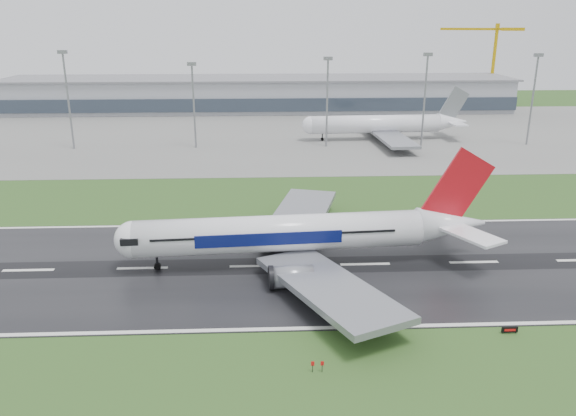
{
  "coord_description": "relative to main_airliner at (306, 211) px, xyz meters",
  "views": [
    {
      "loc": [
        1.99,
        -92.45,
        42.09
      ],
      "look_at": [
        6.52,
        12.0,
        7.0
      ],
      "focal_mm": 35.03,
      "sensor_mm": 36.0,
      "label": 1
    }
  ],
  "objects": [
    {
      "name": "parked_airliner",
      "position": [
        36.21,
        109.77,
        -0.71
      ],
      "size": [
        65.9,
        61.82,
        18.39
      ],
      "primitive_type": null,
      "rotation": [
        0.0,
        0.0,
        0.06
      ],
      "color": "white",
      "rests_on": "apron"
    },
    {
      "name": "floodmast_1",
      "position": [
        -72.61,
        98.66,
        5.81
      ],
      "size": [
        0.64,
        0.64,
        31.58
      ],
      "primitive_type": "cylinder",
      "color": "gray",
      "rests_on": "ground"
    },
    {
      "name": "runway",
      "position": [
        -9.29,
        -1.34,
        -9.93
      ],
      "size": [
        400.0,
        45.0,
        0.1
      ],
      "primitive_type": "cube",
      "color": "black",
      "rests_on": "ground"
    },
    {
      "name": "tower_crane",
      "position": [
        111.26,
        198.66,
        10.37
      ],
      "size": [
        39.43,
        15.42,
        40.71
      ],
      "primitive_type": null,
      "rotation": [
        0.0,
        0.0,
        -0.33
      ],
      "color": "#C59707",
      "rests_on": "ground"
    },
    {
      "name": "ground",
      "position": [
        -9.29,
        -1.34,
        -9.98
      ],
      "size": [
        520.0,
        520.0,
        0.0
      ],
      "primitive_type": "plane",
      "color": "#26491A",
      "rests_on": "ground"
    },
    {
      "name": "floodmast_3",
      "position": [
        14.44,
        98.66,
        4.67
      ],
      "size": [
        0.64,
        0.64,
        29.3
      ],
      "primitive_type": "cylinder",
      "color": "gray",
      "rests_on": "ground"
    },
    {
      "name": "floodmast_4",
      "position": [
        48.07,
        98.66,
        5.28
      ],
      "size": [
        0.64,
        0.64,
        30.52
      ],
      "primitive_type": "cylinder",
      "color": "gray",
      "rests_on": "ground"
    },
    {
      "name": "floodmast_2",
      "position": [
        -30.91,
        98.66,
        3.85
      ],
      "size": [
        0.64,
        0.64,
        27.67
      ],
      "primitive_type": "cylinder",
      "color": "gray",
      "rests_on": "ground"
    },
    {
      "name": "main_airliner",
      "position": [
        0.0,
        0.0,
        0.0
      ],
      "size": [
        71.43,
        68.48,
        19.76
      ],
      "primitive_type": null,
      "rotation": [
        0.0,
        0.0,
        0.07
      ],
      "color": "white",
      "rests_on": "runway"
    },
    {
      "name": "floodmast_5",
      "position": [
        85.96,
        98.66,
        5.14
      ],
      "size": [
        0.64,
        0.64,
        30.23
      ],
      "primitive_type": "cylinder",
      "color": "gray",
      "rests_on": "ground"
    },
    {
      "name": "runway_sign",
      "position": [
        27.01,
        -25.6,
        -9.46
      ],
      "size": [
        2.31,
        0.71,
        1.04
      ],
      "primitive_type": null,
      "rotation": [
        0.0,
        0.0,
        0.2
      ],
      "color": "black",
      "rests_on": "ground"
    },
    {
      "name": "apron",
      "position": [
        -9.29,
        123.66,
        -9.94
      ],
      "size": [
        400.0,
        130.0,
        0.08
      ],
      "primitive_type": "cube",
      "color": "slate",
      "rests_on": "ground"
    },
    {
      "name": "terminal",
      "position": [
        -9.29,
        183.66,
        -2.48
      ],
      "size": [
        240.0,
        36.0,
        15.0
      ],
      "primitive_type": "cube",
      "color": "#92959C",
      "rests_on": "ground"
    }
  ]
}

